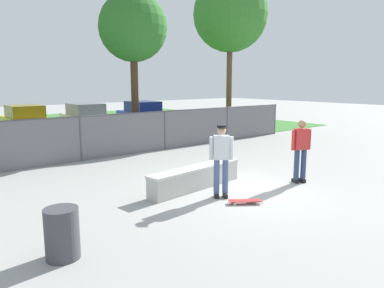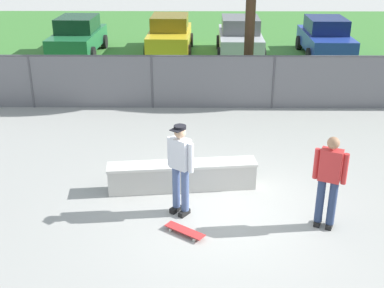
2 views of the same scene
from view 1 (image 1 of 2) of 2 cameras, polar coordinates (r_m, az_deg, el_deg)
name	(u,v)px [view 1 (image 1 of 2)]	position (r m, az deg, el deg)	size (l,w,h in m)	color
ground_plane	(241,191)	(9.87, 7.76, -7.31)	(80.00, 80.00, 0.00)	#9E9E99
grass_strip	(45,129)	(24.14, -22.23, 2.23)	(30.70, 20.00, 0.02)	#3D7A33
concrete_ledge	(196,177)	(9.92, 0.64, -5.29)	(3.19, 0.83, 0.61)	#B7B5AD
skateboarder	(221,157)	(9.03, 4.63, -2.10)	(0.50, 0.43, 1.84)	black
skateboard	(245,201)	(8.85, 8.39, -8.87)	(0.77, 0.63, 0.09)	red
chainlink_fence	(126,132)	(14.55, -10.36, 1.86)	(18.77, 0.07, 1.67)	#4C4C51
tree_near_left	(133,28)	(16.31, -9.28, 17.56)	(2.92, 2.92, 6.63)	#47301E
tree_near_right	(230,15)	(21.71, 6.06, 19.61)	(4.21, 4.21, 8.74)	brown
car_yellow	(26,121)	(21.09, -24.70, 3.34)	(2.10, 4.24, 1.66)	gold
car_silver	(87,118)	(21.59, -16.26, 3.97)	(2.10, 4.24, 1.66)	#B7BABF
car_blue	(144,114)	(23.20, -7.60, 4.66)	(2.10, 4.24, 1.66)	#233D9E
bystander	(301,148)	(10.77, 16.78, -0.67)	(0.55, 0.40, 1.82)	black
trash_bin	(62,233)	(6.48, -19.81, -13.14)	(0.56, 0.56, 0.86)	#3F3F44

